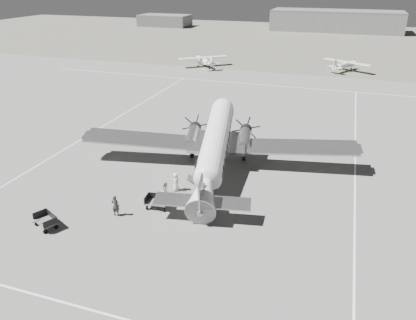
# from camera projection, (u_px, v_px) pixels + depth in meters

# --- Properties ---
(ground) EXTENTS (260.00, 260.00, 0.00)m
(ground) POSITION_uv_depth(u_px,v_px,m) (206.00, 198.00, 34.37)
(ground) COLOR slate
(ground) RESTS_ON ground
(taxi_line_near) EXTENTS (60.00, 0.15, 0.01)m
(taxi_line_near) POSITION_uv_depth(u_px,v_px,m) (124.00, 319.00, 22.30)
(taxi_line_near) COLOR white
(taxi_line_near) RESTS_ON ground
(taxi_line_right) EXTENTS (0.15, 80.00, 0.01)m
(taxi_line_right) POSITION_uv_depth(u_px,v_px,m) (355.00, 223.00, 30.91)
(taxi_line_right) COLOR white
(taxi_line_right) RESTS_ON ground
(taxi_line_left) EXTENTS (0.15, 60.00, 0.01)m
(taxi_line_left) POSITION_uv_depth(u_px,v_px,m) (90.00, 134.00, 48.18)
(taxi_line_left) COLOR white
(taxi_line_left) RESTS_ON ground
(taxi_line_horizon) EXTENTS (90.00, 0.15, 0.01)m
(taxi_line_horizon) POSITION_uv_depth(u_px,v_px,m) (282.00, 86.00, 68.86)
(taxi_line_horizon) COLOR white
(taxi_line_horizon) RESTS_ON ground
(grass_infield) EXTENTS (260.00, 90.00, 0.01)m
(grass_infield) POSITION_uv_depth(u_px,v_px,m) (312.00, 41.00, 116.28)
(grass_infield) COLOR #57564A
(grass_infield) RESTS_ON ground
(hangar_main) EXTENTS (42.00, 14.00, 6.60)m
(hangar_main) POSITION_uv_depth(u_px,v_px,m) (336.00, 21.00, 135.02)
(hangar_main) COLOR slate
(hangar_main) RESTS_ON ground
(shed_secondary) EXTENTS (18.00, 10.00, 4.00)m
(shed_secondary) POSITION_uv_depth(u_px,v_px,m) (165.00, 20.00, 148.55)
(shed_secondary) COLOR #555555
(shed_secondary) RESTS_ON ground
(dc3_airliner) EXTENTS (30.39, 23.74, 5.20)m
(dc3_airliner) POSITION_uv_depth(u_px,v_px,m) (215.00, 148.00, 37.75)
(dc3_airliner) COLOR #A6A6A9
(dc3_airliner) RESTS_ON ground
(light_plane_left) EXTENTS (13.52, 13.25, 2.18)m
(light_plane_left) POSITION_uv_depth(u_px,v_px,m) (204.00, 61.00, 82.98)
(light_plane_left) COLOR silver
(light_plane_left) RESTS_ON ground
(light_plane_right) EXTENTS (12.72, 12.03, 2.08)m
(light_plane_right) POSITION_uv_depth(u_px,v_px,m) (345.00, 66.00, 79.28)
(light_plane_right) COLOR silver
(light_plane_right) RESTS_ON ground
(baggage_cart_near) EXTENTS (2.01, 1.52, 1.06)m
(baggage_cart_near) POSITION_uv_depth(u_px,v_px,m) (157.00, 202.00, 32.76)
(baggage_cart_near) COLOR #555555
(baggage_cart_near) RESTS_ON ground
(baggage_cart_far) EXTENTS (2.29, 2.04, 1.07)m
(baggage_cart_far) POSITION_uv_depth(u_px,v_px,m) (46.00, 221.00, 30.22)
(baggage_cart_far) COLOR #555555
(baggage_cart_far) RESTS_ON ground
(ground_crew) EXTENTS (0.67, 0.46, 1.78)m
(ground_crew) POSITION_uv_depth(u_px,v_px,m) (115.00, 206.00, 31.57)
(ground_crew) COLOR #2B2B2B
(ground_crew) RESTS_ON ground
(ramp_agent) EXTENTS (0.62, 0.78, 1.59)m
(ramp_agent) POSITION_uv_depth(u_px,v_px,m) (166.00, 190.00, 34.06)
(ramp_agent) COLOR #B2B2AF
(ramp_agent) RESTS_ON ground
(passenger) EXTENTS (0.68, 0.91, 1.68)m
(passenger) POSITION_uv_depth(u_px,v_px,m) (176.00, 182.00, 35.30)
(passenger) COLOR silver
(passenger) RESTS_ON ground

